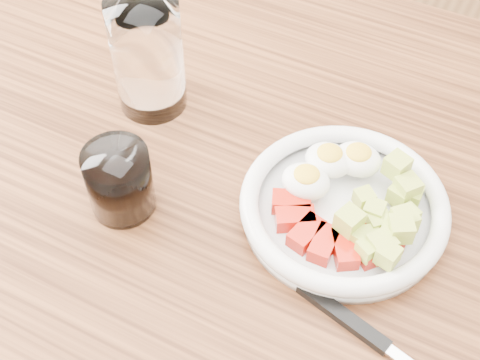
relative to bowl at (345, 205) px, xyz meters
name	(u,v)px	position (x,y,z in m)	size (l,w,h in m)	color
dining_table	(244,256)	(-0.10, -0.04, -0.12)	(1.50, 0.90, 0.77)	brown
bowl	(345,205)	(0.00, 0.00, 0.00)	(0.23, 0.23, 0.06)	white
fork	(368,334)	(0.07, -0.12, -0.02)	(0.21, 0.07, 0.01)	black
water_glass	(148,55)	(-0.28, 0.06, 0.05)	(0.08, 0.08, 0.15)	white
coffee_glass	(119,181)	(-0.22, -0.09, 0.02)	(0.07, 0.07, 0.08)	white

